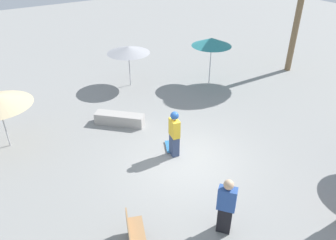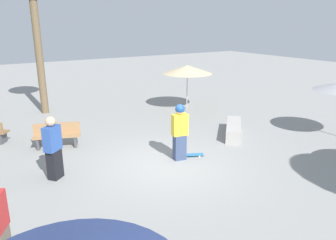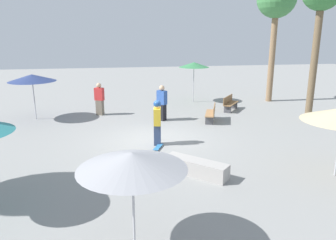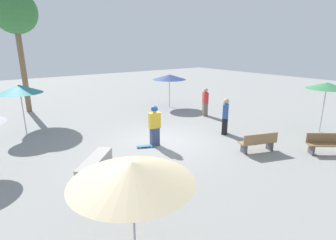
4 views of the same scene
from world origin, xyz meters
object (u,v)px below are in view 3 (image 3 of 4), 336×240
shade_umbrella_grey (132,161)px  bench_far (230,103)px  shade_umbrella_navy (32,78)px  bench_near (211,113)px  skateboard (158,147)px  bystander_watching (162,103)px  bystander_far (100,99)px  shade_umbrella_green (194,65)px  palm_tree_center_right (276,1)px  concrete_ledge (196,167)px  skater_main (157,121)px

shade_umbrella_grey → bench_far: bearing=-28.7°
bench_far → shade_umbrella_navy: bearing=-51.8°
bench_near → skateboard: bearing=157.4°
bystander_watching → bystander_far: bystander_watching is taller
shade_umbrella_green → palm_tree_center_right: palm_tree_center_right is taller
bench_far → concrete_ledge: bearing=10.8°
skateboard → bench_near: size_ratio=0.49×
skateboard → shade_umbrella_navy: bearing=-109.5°
skateboard → concrete_ledge: bearing=42.5°
concrete_ledge → shade_umbrella_navy: bearing=38.7°
concrete_ledge → palm_tree_center_right: (10.47, -7.66, 6.00)m
concrete_ledge → bystander_watching: (6.82, 0.05, 0.66)m
bench_near → bystander_watching: bearing=94.7°
bench_near → bench_far: bearing=-19.9°
skateboard → bystander_far: bystander_far is taller
skateboard → shade_umbrella_grey: bearing=12.0°
shade_umbrella_grey → shade_umbrella_green: 15.21m
skateboard → bystander_far: size_ratio=0.46×
skater_main → bystander_far: skater_main is taller
bystander_far → shade_umbrella_navy: bearing=-145.4°
palm_tree_center_right → shade_umbrella_grey: bearing=144.5°
bench_near → shade_umbrella_green: (4.88, -0.28, 1.98)m
skateboard → skater_main: bearing=-159.8°
concrete_ledge → bench_far: 9.27m
shade_umbrella_grey → palm_tree_center_right: bearing=-35.5°
bench_far → shade_umbrella_grey: bearing=8.8°
skater_main → palm_tree_center_right: 12.41m
concrete_ledge → bench_far: bench_far is taller
skateboard → shade_umbrella_green: bearing=-178.0°
skateboard → bench_near: bench_near is taller
concrete_ledge → bench_near: bench_near is taller
bench_near → shade_umbrella_navy: (2.00, 8.91, 1.74)m
shade_umbrella_navy → bystander_far: bearing=-83.5°
concrete_ledge → shade_umbrella_green: size_ratio=0.74×
bench_far → palm_tree_center_right: bearing=159.6°
concrete_ledge → shade_umbrella_navy: (8.15, 6.52, 1.92)m
shade_umbrella_green → skateboard: bearing=157.3°
shade_umbrella_green → shade_umbrella_grey: bearing=161.3°
shade_umbrella_grey → bystander_far: (11.90, 1.04, -1.09)m
concrete_ledge → shade_umbrella_grey: bearing=146.8°
palm_tree_center_right → bystander_far: 12.30m
skater_main → shade_umbrella_navy: size_ratio=0.77×
skateboard → bench_near: bearing=162.2°
shade_umbrella_green → bystander_watching: size_ratio=1.41×
shade_umbrella_navy → shade_umbrella_green: bearing=-72.6°
skater_main → bystander_far: (5.44, 2.43, -0.11)m
skater_main → bench_near: (3.06, -3.20, -0.56)m
skater_main → bystander_watching: (3.73, -0.76, -0.08)m
skater_main → shade_umbrella_grey: size_ratio=0.83×
concrete_ledge → bystander_watching: 6.85m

